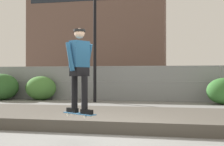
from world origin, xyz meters
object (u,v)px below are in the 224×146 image
Objects in this scene: parked_car_near at (73,83)px; parked_car_mid at (157,83)px; skateboard at (79,114)px; shrub_left at (2,87)px; street_lamp at (95,10)px; shrub_center at (41,88)px; shrub_right at (224,91)px; skater at (79,65)px.

parked_car_near is 5.55m from parked_car_mid.
skateboard is 11.58m from shrub_left.
skateboard is 13.31m from parked_car_mid.
shrub_left is (-8.23, -4.30, -0.12)m from parked_car_mid.
parked_car_near is at bearing -178.39° from parked_car_mid.
street_lamp reaches higher than shrub_left.
skateboard is 10.69m from shrub_center.
street_lamp is 6.64m from shrub_left.
shrub_center is at bearing -98.34° from parked_car_near.
skateboard is at bearing -60.97° from shrub_center.
shrub_left is at bearing -170.10° from shrub_center.
parked_car_mid is 9.28m from shrub_left.
street_lamp is 7.41m from shrub_right.
shrub_center is at bearing 176.25° from shrub_right.
shrub_left is at bearing -122.90° from parked_car_near.
shrub_right is at bearing 64.11° from skater.
skater is 13.32m from parked_car_mid.
parked_car_mid reaches higher than shrub_left.
parked_car_mid is (0.91, 13.27, -0.74)m from skater.
parked_car_near and parked_car_mid have the same top height.
shrub_right is (6.21, -0.01, -4.04)m from street_lamp.
parked_car_mid is at bearing 1.61° from parked_car_near.
skater is 11.61m from shrub_left.
parked_car_near is 2.38× the size of shrub_left.
shrub_left reaches higher than shrub_right.
shrub_right is (4.24, 8.73, -0.95)m from skater.
shrub_center reaches higher than shrub_right.
shrub_center is at bearing 119.03° from skateboard.
parked_car_near is 2.76× the size of shrub_right.
parked_car_mid reaches higher than shrub_right.
street_lamp reaches higher than shrub_center.
street_lamp reaches higher than parked_car_near.
parked_car_near is at bearing 81.66° from shrub_center.
parked_car_mid is (5.55, 0.16, 0.00)m from parked_car_near.
parked_car_near reaches higher than shrub_right.
skater is at bearing -50.83° from shrub_left.
parked_car_mid reaches higher than skateboard.
street_lamp reaches higher than skateboard.
parked_car_near is 3.81m from shrub_center.
skateboard is at bearing -93.94° from parked_car_mid.
shrub_left is at bearing 178.78° from shrub_right.
shrub_center is (-5.19, 9.35, -0.92)m from skater.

